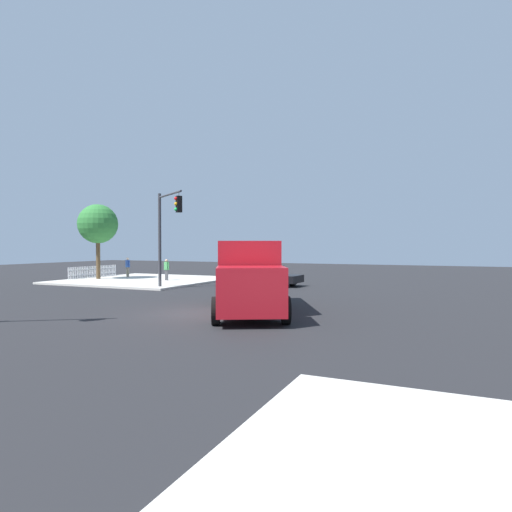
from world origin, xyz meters
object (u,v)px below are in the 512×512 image
at_px(pedestrian_near_corner, 128,266).
at_px(shade_tree_near, 98,224).
at_px(delivery_truck, 248,275).
at_px(pickup_black, 265,275).
at_px(traffic_light_secondary, 166,225).
at_px(pedestrian_crossing, 167,268).

height_order(pedestrian_near_corner, shade_tree_near, shade_tree_near).
bearing_deg(delivery_truck, shade_tree_near, -118.71).
bearing_deg(shade_tree_near, delivery_truck, 61.29).
bearing_deg(shade_tree_near, pickup_black, 96.08).
height_order(traffic_light_secondary, pickup_black, traffic_light_secondary).
height_order(pickup_black, pedestrian_near_corner, pedestrian_near_corner).
xyz_separation_m(delivery_truck, shade_tree_near, (-9.72, -17.76, 2.95)).
bearing_deg(pedestrian_near_corner, pedestrian_crossing, 71.17).
distance_m(pickup_black, pedestrian_near_corner, 13.29).
relative_size(pickup_black, pedestrian_near_corner, 3.24).
distance_m(delivery_truck, shade_tree_near, 20.46).
xyz_separation_m(pickup_black, shade_tree_near, (1.47, -13.80, 3.76)).
distance_m(pedestrian_crossing, shade_tree_near, 6.86).
xyz_separation_m(pedestrian_near_corner, shade_tree_near, (2.79, -0.58, 3.42)).
height_order(delivery_truck, traffic_light_secondary, traffic_light_secondary).
bearing_deg(shade_tree_near, pedestrian_crossing, 99.62).
bearing_deg(pedestrian_crossing, traffic_light_secondary, 35.37).
bearing_deg(pedestrian_crossing, delivery_truck, 48.00).
relative_size(pedestrian_near_corner, shade_tree_near, 0.28).
relative_size(pedestrian_crossing, shade_tree_near, 0.27).
bearing_deg(pedestrian_near_corner, pickup_black, 84.29).
distance_m(traffic_light_secondary, shade_tree_near, 10.19).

